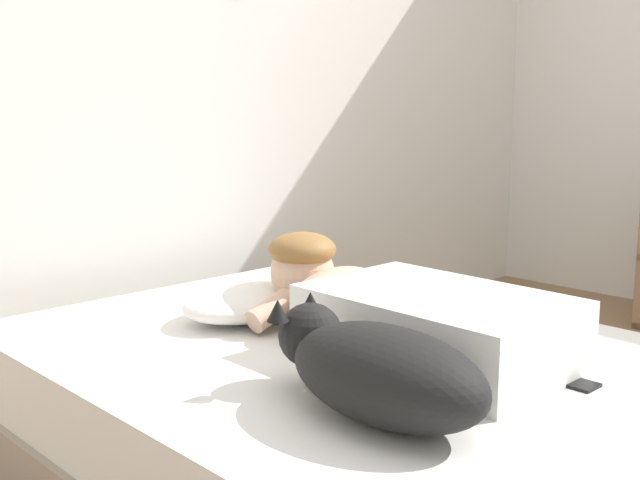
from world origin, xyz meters
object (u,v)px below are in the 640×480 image
at_px(bed, 375,428).
at_px(person_lying, 395,311).
at_px(coffee_cup, 319,295).
at_px(dog, 376,369).
at_px(cell_phone, 567,381).
at_px(pillow, 259,299).

distance_m(bed, person_lying, 0.31).
bearing_deg(bed, coffee_cup, 63.29).
xyz_separation_m(dog, cell_phone, (0.47, -0.18, -0.10)).
bearing_deg(dog, person_lying, 35.69).
distance_m(dog, cell_phone, 0.51).
bearing_deg(bed, person_lying, -0.29).
distance_m(bed, dog, 0.50).
relative_size(bed, person_lying, 2.28).
relative_size(pillow, coffee_cup, 4.16).
relative_size(person_lying, cell_phone, 6.57).
height_order(pillow, dog, dog).
bearing_deg(person_lying, cell_phone, -76.83).
bearing_deg(cell_phone, bed, 111.59).
xyz_separation_m(pillow, dog, (-0.31, -0.76, 0.05)).
xyz_separation_m(person_lying, coffee_cup, (0.16, 0.46, -0.07)).
height_order(dog, cell_phone, dog).
height_order(pillow, person_lying, person_lying).
xyz_separation_m(bed, person_lying, (0.07, -0.00, 0.31)).
height_order(person_lying, cell_phone, person_lying).
height_order(bed, cell_phone, cell_phone).
bearing_deg(person_lying, coffee_cup, 70.91).
bearing_deg(pillow, coffee_cup, -9.92).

